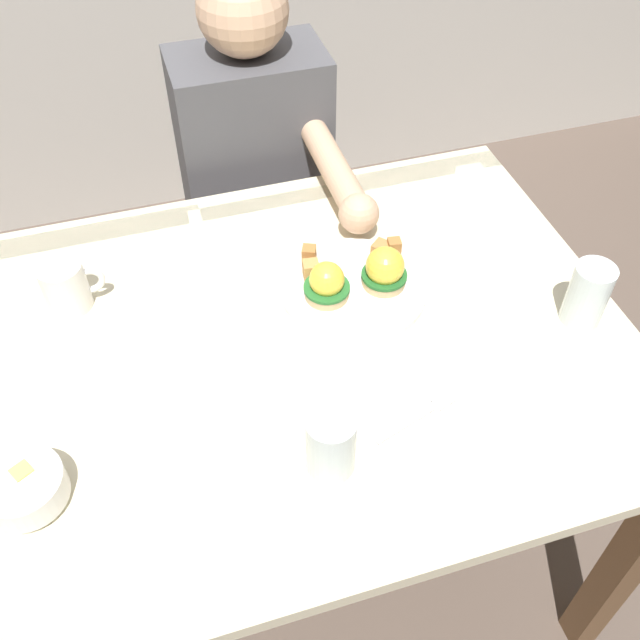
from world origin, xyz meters
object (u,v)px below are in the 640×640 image
at_px(water_glass_near, 334,445).
at_px(eggs_benedict_plate, 356,281).
at_px(fruit_bowl, 24,489).
at_px(diner_person, 260,179).
at_px(water_glass_far, 587,297).
at_px(dining_table, 288,381).
at_px(fork, 420,415).
at_px(coffee_mug, 66,285).

bearing_deg(water_glass_near, eggs_benedict_plate, 66.00).
distance_m(fruit_bowl, diner_person, 0.95).
xyz_separation_m(fruit_bowl, water_glass_far, (0.95, 0.08, 0.02)).
bearing_deg(dining_table, fruit_bowl, -157.44).
xyz_separation_m(water_glass_near, diner_person, (0.09, 0.85, -0.14)).
relative_size(fork, water_glass_far, 1.27).
relative_size(coffee_mug, fork, 0.73).
bearing_deg(coffee_mug, diner_person, 41.94).
height_order(water_glass_near, diner_person, diner_person).
distance_m(fork, diner_person, 0.82).
bearing_deg(water_glass_near, diner_person, 84.05).
bearing_deg(diner_person, fruit_bowl, -124.02).
relative_size(fruit_bowl, water_glass_near, 1.08).
relative_size(dining_table, fruit_bowl, 10.00).
height_order(water_glass_near, water_glass_far, water_glass_far).
height_order(dining_table, fork, fork).
bearing_deg(dining_table, water_glass_near, -88.88).
height_order(fork, water_glass_far, water_glass_far).
height_order(fruit_bowl, coffee_mug, coffee_mug).
xyz_separation_m(eggs_benedict_plate, fork, (0.01, -0.30, -0.02)).
distance_m(coffee_mug, diner_person, 0.61).
xyz_separation_m(fruit_bowl, diner_person, (0.53, 0.78, -0.12)).
xyz_separation_m(eggs_benedict_plate, diner_person, (-0.06, 0.51, -0.12)).
relative_size(coffee_mug, water_glass_far, 0.92).
bearing_deg(dining_table, fork, -52.22).
bearing_deg(coffee_mug, dining_table, -30.49).
bearing_deg(water_glass_far, coffee_mug, 160.79).
bearing_deg(water_glass_near, coffee_mug, 127.64).
bearing_deg(water_glass_near, fork, 15.11).
xyz_separation_m(fruit_bowl, fork, (0.60, -0.03, -0.03)).
bearing_deg(eggs_benedict_plate, fork, -88.66).
bearing_deg(water_glass_far, fruit_bowl, -174.96).
relative_size(eggs_benedict_plate, water_glass_near, 2.43).
distance_m(coffee_mug, fork, 0.66).
bearing_deg(fruit_bowl, eggs_benedict_plate, 24.32).
relative_size(fork, diner_person, 0.13).
distance_m(eggs_benedict_plate, coffee_mug, 0.52).
bearing_deg(eggs_benedict_plate, water_glass_far, -26.88).
height_order(water_glass_far, diner_person, diner_person).
xyz_separation_m(coffee_mug, water_glass_far, (0.86, -0.30, 0.00)).
xyz_separation_m(fork, diner_person, (-0.07, 0.81, -0.09)).
distance_m(dining_table, diner_person, 0.61).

